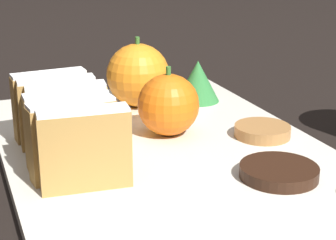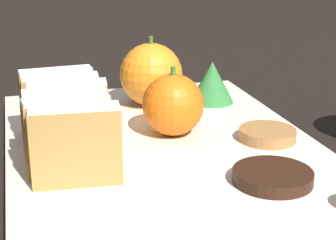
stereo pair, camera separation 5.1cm
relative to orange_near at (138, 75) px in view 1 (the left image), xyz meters
name	(u,v)px [view 1 (the left image)]	position (x,y,z in m)	size (l,w,h in m)	color
ground_plane	(168,162)	(-0.02, -0.14, -0.05)	(6.00, 6.00, 0.00)	black
serving_platter	(168,156)	(-0.02, -0.14, -0.04)	(0.29, 0.45, 0.01)	silver
stollen_slice_front	(85,149)	(-0.11, -0.19, 0.00)	(0.07, 0.03, 0.07)	#B28442
stollen_slice_second	(73,139)	(-0.11, -0.17, 0.00)	(0.07, 0.03, 0.07)	#B28442
stollen_slice_third	(68,129)	(-0.11, -0.14, 0.00)	(0.07, 0.02, 0.07)	#B28442
stollen_slice_fourth	(68,120)	(-0.11, -0.12, 0.00)	(0.07, 0.03, 0.07)	#B28442
stollen_slice_fifth	(58,112)	(-0.11, -0.09, 0.00)	(0.07, 0.02, 0.07)	#B28442
stollen_slice_sixth	(51,105)	(-0.11, -0.07, 0.00)	(0.07, 0.02, 0.07)	#B28442
orange_near	(138,75)	(0.00, 0.00, 0.00)	(0.07, 0.07, 0.08)	orange
orange_far	(168,105)	(0.00, -0.10, -0.01)	(0.06, 0.06, 0.07)	orange
chocolate_cookie	(279,172)	(0.04, -0.23, -0.03)	(0.07, 0.07, 0.01)	black
gingerbread_cookie	(264,132)	(0.08, -0.15, -0.03)	(0.06, 0.06, 0.01)	#A3703D
evergreen_sprig	(198,81)	(0.07, -0.01, -0.01)	(0.05, 0.05, 0.05)	#2D7538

